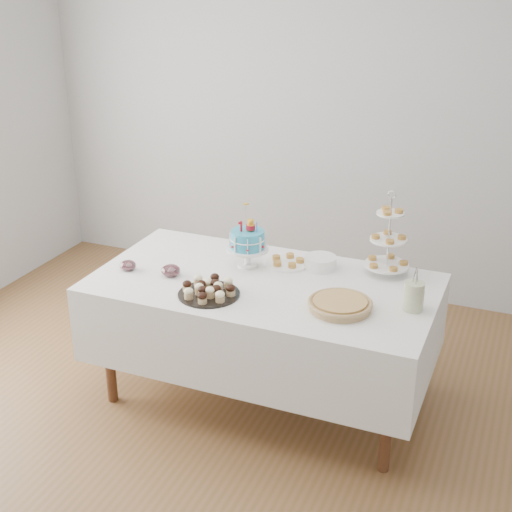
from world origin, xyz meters
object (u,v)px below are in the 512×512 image
at_px(table, 263,317).
at_px(jam_bowl_b, 128,265).
at_px(pastry_plate, 287,262).
at_px(jam_bowl_a, 171,271).
at_px(tiered_stand, 388,240).
at_px(birthday_cake, 248,250).
at_px(utensil_pitcher, 414,295).
at_px(cupcake_tray, 209,289).
at_px(pie, 340,304).
at_px(plate_stack, 320,262).

xyz_separation_m(table, jam_bowl_b, (-0.79, -0.15, 0.25)).
bearing_deg(pastry_plate, jam_bowl_a, -144.28).
height_order(tiered_stand, jam_bowl_b, tiered_stand).
height_order(birthday_cake, utensil_pitcher, birthday_cake).
height_order(cupcake_tray, utensil_pitcher, utensil_pitcher).
bearing_deg(cupcake_tray, pie, 8.62).
bearing_deg(jam_bowl_a, pastry_plate, 35.72).
xyz_separation_m(cupcake_tray, plate_stack, (0.44, 0.57, -0.00)).
xyz_separation_m(tiered_stand, pastry_plate, (-0.57, -0.10, -0.19)).
xyz_separation_m(birthday_cake, plate_stack, (0.40, 0.14, -0.07)).
bearing_deg(utensil_pitcher, jam_bowl_a, -155.52).
distance_m(table, tiered_stand, 0.84).
height_order(pastry_plate, jam_bowl_b, jam_bowl_b).
xyz_separation_m(birthday_cake, tiered_stand, (0.78, 0.21, 0.10)).
distance_m(tiered_stand, pastry_plate, 0.61).
height_order(table, tiered_stand, tiered_stand).
relative_size(birthday_cake, utensil_pitcher, 1.63).
bearing_deg(table, jam_bowl_b, -169.11).
xyz_separation_m(table, plate_stack, (0.24, 0.30, 0.26)).
bearing_deg(birthday_cake, pie, -49.65).
height_order(pie, utensil_pitcher, utensil_pitcher).
height_order(birthday_cake, plate_stack, birthday_cake).
bearing_deg(jam_bowl_a, pie, -2.19).
relative_size(pie, jam_bowl_b, 3.51).
bearing_deg(birthday_cake, tiered_stand, -8.10).
xyz_separation_m(tiered_stand, jam_bowl_a, (-1.13, -0.50, -0.18)).
height_order(birthday_cake, jam_bowl_b, birthday_cake).
xyz_separation_m(cupcake_tray, pastry_plate, (0.25, 0.55, -0.02)).
bearing_deg(jam_bowl_b, jam_bowl_a, 5.03).
relative_size(table, pie, 5.68).
relative_size(pie, plate_stack, 1.80).
distance_m(pastry_plate, utensil_pitcher, 0.86).
height_order(jam_bowl_b, utensil_pitcher, utensil_pitcher).
bearing_deg(jam_bowl_a, table, 13.86).
distance_m(jam_bowl_a, utensil_pitcher, 1.36).
bearing_deg(cupcake_tray, birthday_cake, 84.46).
height_order(birthday_cake, pastry_plate, birthday_cake).
height_order(jam_bowl_a, jam_bowl_b, jam_bowl_a).
bearing_deg(jam_bowl_b, plate_stack, 23.74).
bearing_deg(jam_bowl_a, jam_bowl_b, -174.97).
relative_size(birthday_cake, pie, 1.13).
relative_size(table, tiered_stand, 3.85).
bearing_deg(pie, cupcake_tray, -171.38).
bearing_deg(tiered_stand, pastry_plate, -170.47).
bearing_deg(birthday_cake, jam_bowl_a, -163.79).
xyz_separation_m(table, jam_bowl_a, (-0.52, -0.13, 0.26)).
bearing_deg(cupcake_tray, plate_stack, 52.15).
relative_size(pastry_plate, jam_bowl_a, 2.34).
height_order(pie, tiered_stand, tiered_stand).
bearing_deg(pastry_plate, plate_stack, 7.35).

